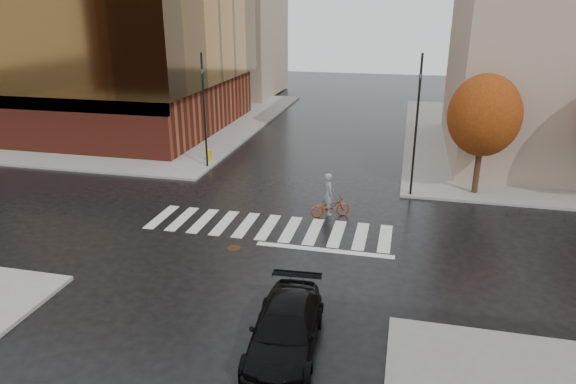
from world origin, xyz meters
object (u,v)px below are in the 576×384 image
at_px(cyclist, 330,202).
at_px(traffic_light_nw, 204,104).
at_px(fire_hydrant, 209,154).
at_px(sedan, 285,329).
at_px(traffic_light_ne, 417,116).

bearing_deg(cyclist, traffic_light_nw, 30.93).
height_order(traffic_light_nw, fire_hydrant, traffic_light_nw).
height_order(cyclist, fire_hydrant, cyclist).
relative_size(sedan, traffic_light_ne, 0.66).
distance_m(traffic_light_nw, fire_hydrant, 3.78).
distance_m(cyclist, traffic_light_ne, 6.59).
height_order(sedan, cyclist, cyclist).
height_order(sedan, fire_hydrant, sedan).
bearing_deg(traffic_light_ne, fire_hydrant, 2.56).
distance_m(sedan, traffic_light_ne, 15.45).
bearing_deg(cyclist, sedan, 157.23).
relative_size(traffic_light_nw, traffic_light_ne, 0.94).
bearing_deg(fire_hydrant, cyclist, -38.43).
height_order(cyclist, traffic_light_ne, traffic_light_ne).
relative_size(cyclist, traffic_light_ne, 0.30).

